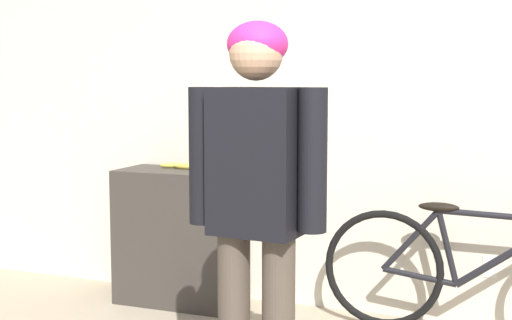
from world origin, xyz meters
The scene contains 5 objects.
wall_back centered at (0.00, 2.39, 1.30)m, with size 8.00×0.07×2.60m.
side_shelf centered at (-1.29, 2.14, 0.42)m, with size 0.77×0.40×0.84m.
person centered at (-0.27, 0.83, 0.98)m, with size 0.58×0.25×1.63m.
bicycle centered at (0.51, 2.16, 0.36)m, with size 1.73×0.46×0.75m.
banana centered at (-1.29, 2.20, 0.86)m, with size 0.36×0.10×0.04m.
Camera 1 is at (0.74, -1.78, 1.40)m, focal length 50.00 mm.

